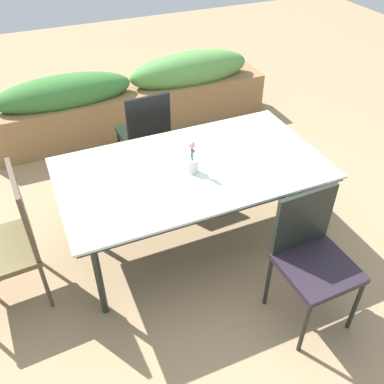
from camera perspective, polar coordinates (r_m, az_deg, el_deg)
name	(u,v)px	position (r m, az deg, el deg)	size (l,w,h in m)	color
ground_plane	(189,240)	(3.49, -0.44, -6.43)	(12.00, 12.00, 0.00)	#9E7F5B
dining_table	(192,172)	(3.04, 0.00, 2.71)	(1.90, 1.05, 0.73)	silver
chair_far_side	(145,132)	(3.80, -6.32, 8.09)	(0.42, 0.42, 0.94)	black
chair_near_right	(312,253)	(2.75, 15.83, -7.86)	(0.45, 0.45, 0.93)	#251D28
chair_end_left	(8,237)	(3.00, -23.59, -5.63)	(0.52, 0.52, 0.97)	brown
flower_vase	(193,160)	(2.91, 0.07, 4.31)	(0.08, 0.08, 0.26)	silver
planter_box	(133,99)	(4.79, -8.01, 12.35)	(3.08, 0.47, 0.80)	olive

